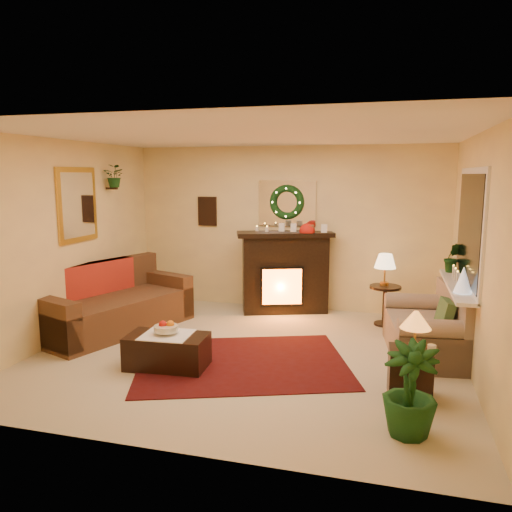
% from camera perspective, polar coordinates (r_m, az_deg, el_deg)
% --- Properties ---
extents(floor, '(5.00, 5.00, 0.00)m').
position_cam_1_polar(floor, '(6.18, -0.87, -11.10)').
color(floor, beige).
rests_on(floor, ground).
extents(ceiling, '(5.00, 5.00, 0.00)m').
position_cam_1_polar(ceiling, '(5.81, -0.93, 13.71)').
color(ceiling, white).
rests_on(ceiling, ground).
extents(wall_back, '(5.00, 5.00, 0.00)m').
position_cam_1_polar(wall_back, '(8.02, 3.57, 3.17)').
color(wall_back, '#EFD88C').
rests_on(wall_back, ground).
extents(wall_front, '(5.00, 5.00, 0.00)m').
position_cam_1_polar(wall_front, '(3.78, -10.43, -3.90)').
color(wall_front, '#EFD88C').
rests_on(wall_front, ground).
extents(wall_left, '(4.50, 4.50, 0.00)m').
position_cam_1_polar(wall_left, '(6.97, -21.07, 1.64)').
color(wall_left, '#EFD88C').
rests_on(wall_left, ground).
extents(wall_right, '(4.50, 4.50, 0.00)m').
position_cam_1_polar(wall_right, '(5.70, 24.03, -0.12)').
color(wall_right, '#EFD88C').
rests_on(wall_right, ground).
extents(area_rug, '(2.83, 2.48, 0.01)m').
position_cam_1_polar(area_rug, '(5.89, -1.56, -12.07)').
color(area_rug, '#551912').
rests_on(area_rug, floor).
extents(sofa, '(1.64, 2.36, 0.93)m').
position_cam_1_polar(sofa, '(7.20, -15.81, -4.91)').
color(sofa, brown).
rests_on(sofa, floor).
extents(red_throw, '(0.74, 1.20, 0.02)m').
position_cam_1_polar(red_throw, '(7.31, -15.36, -4.47)').
color(red_throw, red).
rests_on(red_throw, sofa).
extents(fireplace, '(1.38, 0.83, 1.21)m').
position_cam_1_polar(fireplace, '(7.87, 3.33, -2.48)').
color(fireplace, black).
rests_on(fireplace, floor).
extents(poinsettia, '(0.24, 0.24, 0.24)m').
position_cam_1_polar(poinsettia, '(7.66, 5.87, 2.86)').
color(poinsettia, red).
rests_on(poinsettia, fireplace).
extents(mantel_candle_a, '(0.06, 0.06, 0.17)m').
position_cam_1_polar(mantel_candle_a, '(7.85, 0.11, 2.76)').
color(mantel_candle_a, silver).
rests_on(mantel_candle_a, fireplace).
extents(mantel_candle_b, '(0.06, 0.06, 0.18)m').
position_cam_1_polar(mantel_candle_b, '(7.76, 1.26, 2.69)').
color(mantel_candle_b, beige).
rests_on(mantel_candle_b, fireplace).
extents(mantel_mirror, '(0.92, 0.02, 0.72)m').
position_cam_1_polar(mantel_mirror, '(7.97, 3.57, 6.02)').
color(mantel_mirror, white).
rests_on(mantel_mirror, wall_back).
extents(wreath, '(0.55, 0.11, 0.55)m').
position_cam_1_polar(wreath, '(7.93, 3.51, 6.15)').
color(wreath, '#194719').
rests_on(wreath, wall_back).
extents(wall_art, '(0.32, 0.03, 0.48)m').
position_cam_1_polar(wall_art, '(8.36, -5.58, 5.11)').
color(wall_art, '#381E11').
rests_on(wall_art, wall_back).
extents(gold_mirror, '(0.03, 0.84, 1.00)m').
position_cam_1_polar(gold_mirror, '(7.16, -19.74, 5.53)').
color(gold_mirror, gold).
rests_on(gold_mirror, wall_left).
extents(hanging_plant, '(0.33, 0.28, 0.36)m').
position_cam_1_polar(hanging_plant, '(7.70, -15.76, 7.59)').
color(hanging_plant, '#194719').
rests_on(hanging_plant, wall_left).
extents(loveseat, '(1.00, 1.52, 0.82)m').
position_cam_1_polar(loveseat, '(6.37, 18.83, -7.01)').
color(loveseat, gray).
rests_on(loveseat, floor).
extents(window_frame, '(0.03, 1.86, 1.36)m').
position_cam_1_polar(window_frame, '(6.20, 23.30, 2.96)').
color(window_frame, white).
rests_on(window_frame, wall_right).
extents(window_glass, '(0.02, 1.70, 1.22)m').
position_cam_1_polar(window_glass, '(6.20, 23.16, 2.97)').
color(window_glass, black).
rests_on(window_glass, wall_right).
extents(window_sill, '(0.22, 1.86, 0.04)m').
position_cam_1_polar(window_sill, '(6.29, 21.95, -3.15)').
color(window_sill, white).
rests_on(window_sill, wall_right).
extents(mini_tree, '(0.19, 0.19, 0.28)m').
position_cam_1_polar(mini_tree, '(5.80, 22.61, -2.50)').
color(mini_tree, white).
rests_on(mini_tree, window_sill).
extents(sill_plant, '(0.28, 0.23, 0.51)m').
position_cam_1_polar(sill_plant, '(6.97, 21.56, -0.17)').
color(sill_plant, black).
rests_on(sill_plant, window_sill).
extents(side_table_round, '(0.54, 0.54, 0.58)m').
position_cam_1_polar(side_table_round, '(7.44, 14.49, -5.23)').
color(side_table_round, black).
rests_on(side_table_round, floor).
extents(lamp_cream, '(0.31, 0.31, 0.47)m').
position_cam_1_polar(lamp_cream, '(7.36, 14.54, -0.97)').
color(lamp_cream, '#FFD79A').
rests_on(lamp_cream, side_table_round).
extents(end_table_square, '(0.42, 0.42, 0.49)m').
position_cam_1_polar(end_table_square, '(5.17, 17.16, -12.48)').
color(end_table_square, '#32190B').
rests_on(end_table_square, floor).
extents(lamp_tiffany, '(0.30, 0.30, 0.43)m').
position_cam_1_polar(lamp_tiffany, '(5.05, 17.78, -7.34)').
color(lamp_tiffany, orange).
rests_on(lamp_tiffany, end_table_square).
extents(coffee_table, '(0.92, 0.55, 0.38)m').
position_cam_1_polar(coffee_table, '(5.79, -10.11, -10.47)').
color(coffee_table, black).
rests_on(coffee_table, floor).
extents(fruit_bowl, '(0.27, 0.27, 0.06)m').
position_cam_1_polar(fruit_bowl, '(5.73, -10.24, -8.13)').
color(fruit_bowl, beige).
rests_on(fruit_bowl, coffee_table).
extents(floor_palm, '(1.44, 1.44, 2.39)m').
position_cam_1_polar(floor_palm, '(4.42, 17.20, -13.78)').
color(floor_palm, black).
rests_on(floor_palm, floor).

